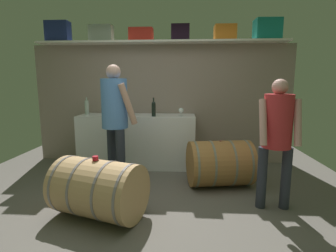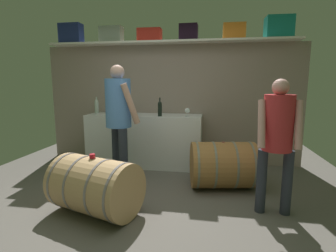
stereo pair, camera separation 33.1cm
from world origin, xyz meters
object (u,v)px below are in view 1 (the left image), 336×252
toolcase_red (141,35)px  work_cabinet (138,141)px  wine_bottle_dark (154,108)px  wine_glass (181,111)px  toolcase_teal (267,30)px  toolcase_orange (225,33)px  toolcase_navy (58,32)px  winemaker_pouring (277,131)px  visitor_tasting (115,112)px  wine_bottle_clear (87,107)px  tasting_cup (95,158)px  wine_barrel_near (99,189)px  toolcase_grey (101,34)px  wine_bottle_amber (121,108)px  wine_barrel_far (220,163)px  toolcase_black (181,33)px

toolcase_red → work_cabinet: toolcase_red is taller
wine_bottle_dark → wine_glass: size_ratio=2.22×
toolcase_teal → toolcase_orange: bearing=178.0°
toolcase_teal → toolcase_navy: bearing=178.0°
winemaker_pouring → visitor_tasting: size_ratio=0.88×
work_cabinet → wine_bottle_clear: wine_bottle_clear is taller
work_cabinet → wine_bottle_dark: (0.31, -0.18, 0.58)m
toolcase_teal → toolcase_red: bearing=178.0°
toolcase_teal → tasting_cup: size_ratio=6.63×
wine_barrel_near → tasting_cup: tasting_cup is taller
toolcase_grey → winemaker_pouring: (2.49, -1.68, -1.37)m
wine_bottle_clear → tasting_cup: 2.01m
wine_bottle_dark → winemaker_pouring: bearing=-40.0°
wine_bottle_clear → visitor_tasting: visitor_tasting is taller
toolcase_red → toolcase_teal: (2.11, 0.00, 0.06)m
toolcase_red → wine_bottle_clear: 1.56m
toolcase_orange → toolcase_teal: (0.69, 0.00, 0.05)m
toolcase_navy → wine_glass: toolcase_navy is taller
tasting_cup → wine_bottle_amber: bearing=93.5°
winemaker_pouring → visitor_tasting: bearing=-15.1°
wine_bottle_dark → wine_glass: (0.45, 0.06, -0.04)m
toolcase_navy → wine_barrel_far: (2.73, -1.02, -2.01)m
toolcase_orange → wine_barrel_near: 3.22m
toolcase_black → visitor_tasting: (-0.89, -1.05, -1.24)m
wine_bottle_dark → wine_barrel_far: 1.39m
toolcase_teal → wine_bottle_amber: 2.75m
work_cabinet → toolcase_grey: bearing=162.2°
wine_bottle_amber → wine_glass: 0.99m
toolcase_red → wine_barrel_near: size_ratio=0.37×
winemaker_pouring → wine_barrel_near: bearing=11.3°
toolcase_navy → wine_bottle_clear: toolcase_navy is taller
toolcase_grey → wine_barrel_far: bearing=-25.7°
toolcase_black → wine_bottle_dark: toolcase_black is taller
toolcase_grey → tasting_cup: 2.63m
toolcase_red → wine_bottle_amber: size_ratio=1.37×
wine_bottle_dark → toolcase_red: bearing=123.3°
toolcase_black → toolcase_grey: bearing=-179.0°
visitor_tasting → toolcase_grey: bearing=165.6°
toolcase_red → winemaker_pouring: toolcase_red is taller
wine_bottle_amber → wine_barrel_near: bearing=-85.7°
work_cabinet → winemaker_pouring: (1.86, -1.48, 0.47)m
work_cabinet → toolcase_teal: bearing=5.4°
toolcase_navy → tasting_cup: size_ratio=6.47×
wine_bottle_clear → wine_glass: (1.65, -0.15, -0.04)m
toolcase_teal → wine_barrel_far: toolcase_teal is taller
wine_barrel_near → toolcase_orange: bearing=70.2°
wine_bottle_amber → tasting_cup: bearing=-86.5°
tasting_cup → winemaker_pouring: (1.98, 0.32, 0.26)m
toolcase_orange → tasting_cup: toolcase_orange is taller
toolcase_teal → wine_barrel_far: (-0.85, -1.02, -2.00)m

